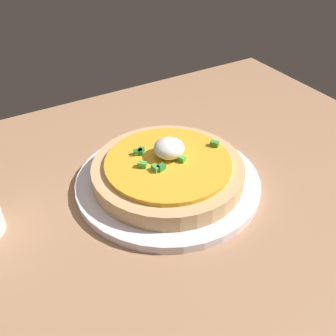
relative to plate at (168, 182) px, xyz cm
name	(u,v)px	position (x,y,z in cm)	size (l,w,h in cm)	color
dining_table	(170,246)	(5.43, 9.59, -2.14)	(100.05, 86.25, 3.01)	#A67957
plate	(168,182)	(0.00, 0.00, 0.00)	(27.86, 27.86, 1.27)	white
pizza	(168,170)	(-0.03, -0.04, 2.30)	(22.70, 22.70, 6.06)	tan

